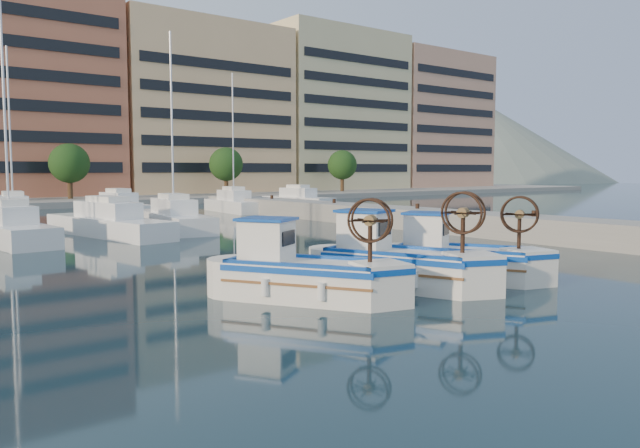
% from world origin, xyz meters
% --- Properties ---
extents(ground, '(300.00, 300.00, 0.00)m').
position_xyz_m(ground, '(0.00, 0.00, 0.00)').
color(ground, '#17313D').
rests_on(ground, ground).
extents(quay, '(3.00, 60.00, 1.20)m').
position_xyz_m(quay, '(13.00, 8.00, 0.60)').
color(quay, gray).
rests_on(quay, ground).
extents(waterfront, '(180.00, 40.00, 25.60)m').
position_xyz_m(waterfront, '(9.23, 65.04, 11.10)').
color(waterfront, gray).
rests_on(waterfront, ground).
extents(hill_east, '(160.00, 160.00, 50.00)m').
position_xyz_m(hill_east, '(140.00, 110.00, 0.00)').
color(hill_east, slate).
rests_on(hill_east, ground).
extents(yacht_marina, '(40.55, 23.43, 11.50)m').
position_xyz_m(yacht_marina, '(-3.65, 26.90, 0.53)').
color(yacht_marina, white).
rests_on(yacht_marina, ground).
extents(fishing_boat_a, '(3.81, 4.64, 2.82)m').
position_xyz_m(fishing_boat_a, '(-4.83, 1.45, 0.78)').
color(fishing_boat_a, silver).
rests_on(fishing_boat_a, ground).
extents(fishing_boat_b, '(3.44, 4.89, 2.95)m').
position_xyz_m(fishing_boat_b, '(-1.51, 1.14, 0.81)').
color(fishing_boat_b, silver).
rests_on(fishing_boat_b, ground).
extents(fishing_boat_c, '(3.58, 4.55, 2.75)m').
position_xyz_m(fishing_boat_c, '(0.93, 0.85, 0.76)').
color(fishing_boat_c, silver).
rests_on(fishing_boat_c, ground).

